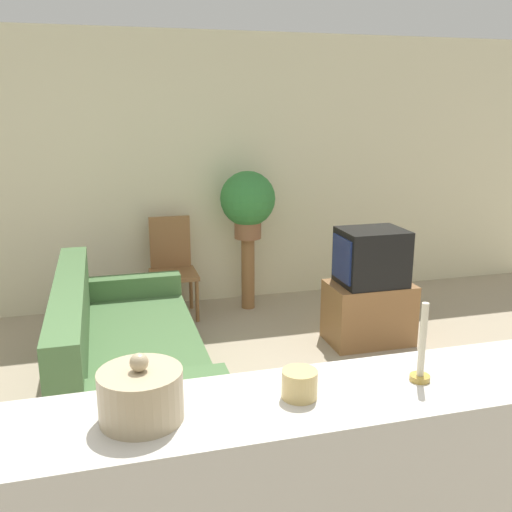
% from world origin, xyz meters
% --- Properties ---
extents(wall_back, '(9.00, 0.06, 2.70)m').
position_xyz_m(wall_back, '(0.00, 3.43, 1.35)').
color(wall_back, beige).
rests_on(wall_back, ground_plane).
extents(couch, '(0.96, 2.08, 0.86)m').
position_xyz_m(couch, '(-0.42, 1.50, 0.29)').
color(couch, '#476B3D').
rests_on(couch, ground_plane).
extents(tv_stand, '(0.71, 0.46, 0.53)m').
position_xyz_m(tv_stand, '(1.67, 1.95, 0.26)').
color(tv_stand, olive).
rests_on(tv_stand, ground_plane).
extents(television, '(0.55, 0.44, 0.47)m').
position_xyz_m(television, '(1.66, 1.95, 0.77)').
color(television, black).
rests_on(television, tv_stand).
extents(wooden_chair, '(0.44, 0.44, 0.96)m').
position_xyz_m(wooden_chair, '(0.12, 3.08, 0.52)').
color(wooden_chair, olive).
rests_on(wooden_chair, ground_plane).
extents(plant_stand, '(0.13, 0.13, 0.73)m').
position_xyz_m(plant_stand, '(0.88, 3.06, 0.36)').
color(plant_stand, olive).
rests_on(plant_stand, ground_plane).
extents(potted_plant, '(0.54, 0.54, 0.66)m').
position_xyz_m(potted_plant, '(0.88, 3.06, 1.10)').
color(potted_plant, '#8E5B3D').
rests_on(potted_plant, plant_stand).
extents(decorative_bowl, '(0.26, 0.26, 0.21)m').
position_xyz_m(decorative_bowl, '(-0.42, -0.70, 1.16)').
color(decorative_bowl, tan).
rests_on(decorative_bowl, foreground_counter).
extents(candle_jar, '(0.12, 0.12, 0.09)m').
position_xyz_m(candle_jar, '(0.09, -0.70, 1.13)').
color(candle_jar, tan).
rests_on(candle_jar, foreground_counter).
extents(candlestick, '(0.07, 0.07, 0.28)m').
position_xyz_m(candlestick, '(0.53, -0.70, 1.18)').
color(candlestick, '#B7933D').
rests_on(candlestick, foreground_counter).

